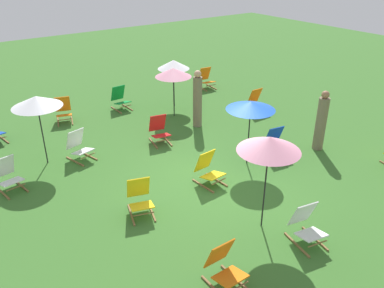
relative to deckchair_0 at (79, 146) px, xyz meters
The scene contains 20 objects.
ground_plane 3.90m from the deckchair_0, 52.12° to the right, with size 40.00×40.00×0.00m, color #386B28.
deckchair_0 is the anchor object (origin of this frame).
deckchair_1 5.69m from the deckchair_0, 86.93° to the right, with size 0.48×0.76×0.83m.
deckchair_3 5.32m from the deckchair_0, 33.97° to the right, with size 0.59×0.83×0.83m.
deckchair_5 6.20m from the deckchair_0, 68.42° to the right, with size 0.62×0.84×0.83m.
deckchair_6 2.31m from the deckchair_0, ahead, with size 0.62×0.84×0.83m.
deckchair_8 3.72m from the deckchair_0, 46.54° to the left, with size 0.50×0.78×0.83m.
deckchair_9 7.02m from the deckchair_0, 23.45° to the left, with size 0.56×0.81×0.83m.
deckchair_10 3.10m from the deckchair_0, 87.35° to the right, with size 0.69×0.87×0.83m.
deckchair_11 6.25m from the deckchair_0, ahead, with size 0.49×0.76×0.83m.
deckchair_12 2.81m from the deckchair_0, 78.73° to the left, with size 0.68×0.87×0.83m.
deckchair_13 3.64m from the deckchair_0, 55.44° to the right, with size 0.54×0.80×0.83m.
deckchair_14 1.97m from the deckchair_0, 165.91° to the right, with size 0.60×0.83×0.83m.
umbrella_0 5.51m from the deckchair_0, 68.55° to the right, with size 1.21×1.21×2.02m.
umbrella_1 4.78m from the deckchair_0, 23.39° to the left, with size 1.10×1.10×1.67m.
umbrella_2 4.66m from the deckchair_0, 39.00° to the right, with size 1.24×1.24×1.73m.
umbrella_3 4.04m from the deckchair_0, 15.62° to the left, with size 1.19×1.19×1.65m.
umbrella_4 1.60m from the deckchair_0, 159.86° to the left, with size 1.24×1.24×1.86m.
person_0 3.91m from the deckchair_0, ahead, with size 0.30×0.30×1.82m.
person_1 6.64m from the deckchair_0, 30.46° to the right, with size 0.38×0.38×1.72m.
Camera 1 is at (-5.41, -6.32, 5.13)m, focal length 36.86 mm.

